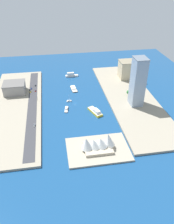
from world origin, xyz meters
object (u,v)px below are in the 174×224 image
ferry_white_commuter (71,75)px  hatchback_blue (31,88)px  pickup_red (35,91)px  traffic_light_waterfront (37,98)px  yacht_sleek_gray (66,109)px  opera_landmark (97,144)px  suv_black (35,85)px  office_block_beige (128,69)px  ferry_yellow_fast (95,111)px  taxi_yellow_cab (30,92)px  sailboat_small_white (69,101)px  tower_tall_glass (138,82)px  carpark_squat_concrete (14,88)px  barge_flat_brown (74,88)px  van_white (34,125)px

ferry_white_commuter → hatchback_blue: size_ratio=5.15×
pickup_red → traffic_light_waterfront: 30.80m
yacht_sleek_gray → opera_landmark: bearing=106.2°
opera_landmark → suv_black: bearing=-67.2°
traffic_light_waterfront → office_block_beige: bearing=-159.8°
traffic_light_waterfront → ferry_yellow_fast: bearing=151.7°
taxi_yellow_cab → pickup_red: (-7.65, -1.80, 0.01)m
yacht_sleek_gray → hatchback_blue: 84.19m
sailboat_small_white → taxi_yellow_cab: bearing=-31.0°
yacht_sleek_gray → suv_black: suv_black is taller
taxi_yellow_cab → opera_landmark: bearing=117.9°
tower_tall_glass → traffic_light_waterfront: tower_tall_glass is taller
sailboat_small_white → ferry_yellow_fast: 48.65m
ferry_yellow_fast → opera_landmark: 75.02m
tower_tall_glass → carpark_squat_concrete: size_ratio=2.08×
office_block_beige → sailboat_small_white: bearing=29.8°
yacht_sleek_gray → taxi_yellow_cab: taxi_yellow_cab is taller
hatchback_blue → office_block_beige: bearing=-174.2°
barge_flat_brown → office_block_beige: office_block_beige is taller
sailboat_small_white → traffic_light_waterfront: bearing=-6.9°
tower_tall_glass → ferry_white_commuter: bearing=-55.2°
taxi_yellow_cab → pickup_red: size_ratio=1.12×
sailboat_small_white → taxi_yellow_cab: 66.28m
sailboat_small_white → carpark_squat_concrete: carpark_squat_concrete is taller
sailboat_small_white → traffic_light_waterfront: 46.18m
ferry_white_commuter → yacht_sleek_gray: size_ratio=1.44×
office_block_beige → carpark_squat_concrete: size_ratio=0.93×
office_block_beige → hatchback_blue: 165.54m
opera_landmark → sailboat_small_white: bearing=-79.9°
sailboat_small_white → tower_tall_glass: tower_tall_glass is taller
office_block_beige → hatchback_blue: (164.08, 16.67, -14.35)m
yacht_sleek_gray → office_block_beige: bearing=-143.5°
ferry_white_commuter → office_block_beige: 99.71m
pickup_red → tower_tall_glass: bearing=156.4°
yacht_sleek_gray → pickup_red: pickup_red is taller
barge_flat_brown → sailboat_small_white: sailboat_small_white is taller
office_block_beige → taxi_yellow_cab: size_ratio=6.06×
barge_flat_brown → pickup_red: pickup_red is taller
ferry_yellow_fast → van_white: 83.43m
tower_tall_glass → taxi_yellow_cab: bearing=-22.0°
sailboat_small_white → ferry_white_commuter: size_ratio=0.47×
van_white → opera_landmark: opera_landmark is taller
sailboat_small_white → van_white: bearing=49.7°
ferry_yellow_fast → hatchback_blue: bearing=-42.7°
suv_black → hatchback_blue: 11.66m
hatchback_blue → opera_landmark: size_ratio=0.12×
van_white → sailboat_small_white: bearing=-130.3°
van_white → opera_landmark: (-68.16, 52.85, 5.84)m
ferry_yellow_fast → taxi_yellow_cab: bearing=-38.4°
hatchback_blue → pickup_red: size_ratio=1.04×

